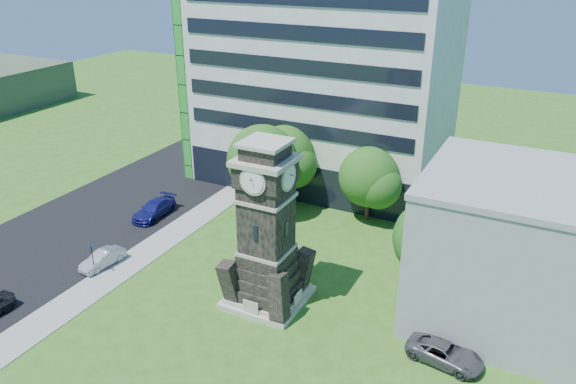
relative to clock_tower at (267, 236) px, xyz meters
The scene contains 15 objects.
ground 6.39m from the clock_tower, 146.32° to the right, with size 160.00×160.00×0.00m, color #355A19.
sidewalk 13.88m from the clock_tower, 166.50° to the left, with size 3.00×70.00×0.06m, color gray.
street 21.86m from the clock_tower, behind, with size 14.00×80.00×0.02m, color black.
clock_tower is the anchor object (origin of this frame).
office_tall 26.21m from the clock_tower, 104.57° to the left, with size 26.20×15.11×28.60m.
office_low 18.00m from the clock_tower, 19.48° to the left, with size 15.20×12.20×10.40m.
car_street_mid 15.00m from the clock_tower, behind, with size 1.36×3.89×1.28m, color #94979B.
car_street_north 18.40m from the clock_tower, 156.22° to the left, with size 2.08×5.13×1.49m, color navy.
car_east_lot 13.86m from the clock_tower, ahead, with size 2.19×4.74×1.32m, color #4D4E53.
park_bench 5.16m from the clock_tower, 102.99° to the right, with size 1.95×0.52×1.01m.
street_sign 14.59m from the clock_tower, 167.12° to the right, with size 0.67×0.07×2.80m.
tree_nw 14.89m from the clock_tower, 120.15° to the left, with size 7.34×6.67×8.69m.
tree_nc 17.13m from the clock_tower, 112.57° to the left, with size 6.64×6.03×7.95m.
tree_ne 15.93m from the clock_tower, 82.46° to the left, with size 6.16×5.60×7.15m.
tree_east 11.98m from the clock_tower, 30.95° to the left, with size 6.29×5.72×7.40m.
Camera 1 is at (19.89, -28.04, 23.81)m, focal length 35.00 mm.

